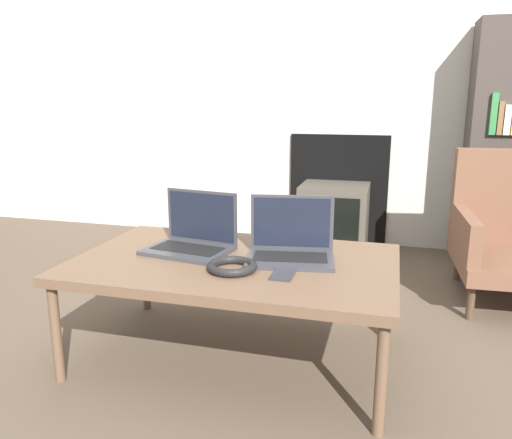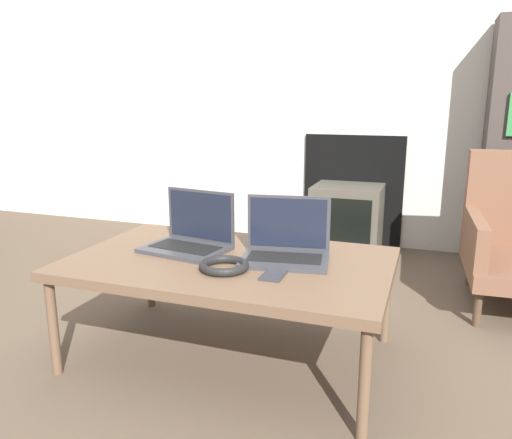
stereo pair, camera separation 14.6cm
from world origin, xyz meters
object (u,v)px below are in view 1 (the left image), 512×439
tv (334,218)px  laptop_right (291,245)px  phone (284,273)px  headphones (232,266)px  laptop_left (193,238)px

tv → laptop_right: bearing=-89.7°
phone → tv: 1.68m
laptop_right → phone: size_ratio=2.54×
headphones → phone: (0.19, 0.01, -0.01)m
laptop_left → tv: 1.55m
laptop_left → tv: laptop_left is taller
phone → tv: size_ratio=0.31×
laptop_right → tv: bearing=81.1°
laptop_right → phone: (0.02, -0.19, -0.05)m
laptop_right → headphones: bearing=-140.1°
headphones → laptop_left: bearing=139.3°
laptop_left → headphones: size_ratio=1.99×
laptop_left → phone: bearing=-15.6°
laptop_left → headphones: 0.30m
laptop_left → headphones: bearing=-31.5°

